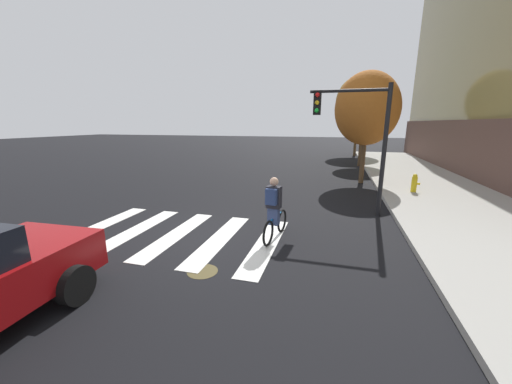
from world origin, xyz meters
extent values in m
plane|color=black|center=(0.00, 0.00, 0.00)|extent=(120.00, 120.00, 0.00)
cube|color=silver|center=(-3.11, 0.00, 0.01)|extent=(0.55, 3.59, 0.01)
cube|color=silver|center=(-1.83, 0.00, 0.01)|extent=(0.55, 3.59, 0.01)
cube|color=silver|center=(-0.55, 0.00, 0.01)|extent=(0.55, 3.59, 0.01)
cube|color=silver|center=(0.72, 0.00, 0.01)|extent=(0.55, 3.59, 0.01)
cube|color=silver|center=(2.00, 0.00, 0.01)|extent=(0.55, 3.59, 0.01)
cylinder|color=#473D1E|center=(1.04, -1.67, 0.00)|extent=(0.64, 0.64, 0.01)
cylinder|color=black|center=(-0.54, -3.23, 0.34)|extent=(0.27, 0.69, 0.68)
torus|color=black|center=(2.06, -0.05, 0.33)|extent=(0.16, 0.66, 0.66)
torus|color=black|center=(2.22, 0.99, 0.33)|extent=(0.16, 0.66, 0.66)
cylinder|color=#1972BF|center=(2.14, 0.47, 0.61)|extent=(0.18, 0.89, 0.05)
cylinder|color=#1972BF|center=(2.12, 0.31, 0.68)|extent=(0.04, 0.04, 0.45)
cube|color=#384772|center=(2.12, 0.31, 0.73)|extent=(0.31, 0.24, 0.56)
cube|color=#26262D|center=(2.12, 0.31, 1.18)|extent=(0.39, 0.29, 0.56)
sphere|color=tan|center=(2.12, 0.31, 1.58)|extent=(0.22, 0.22, 0.22)
cube|color=navy|center=(2.09, 0.14, 1.23)|extent=(0.30, 0.20, 0.40)
cylinder|color=black|center=(5.05, 3.32, 2.10)|extent=(0.14, 0.14, 4.20)
cylinder|color=black|center=(3.85, 3.32, 4.00)|extent=(2.40, 0.10, 0.10)
cube|color=black|center=(2.89, 3.32, 3.65)|extent=(0.24, 0.20, 0.76)
sphere|color=red|center=(2.89, 3.21, 3.89)|extent=(0.14, 0.14, 0.14)
sphere|color=gold|center=(2.89, 3.21, 3.65)|extent=(0.14, 0.14, 0.14)
sphere|color=green|center=(2.89, 3.21, 3.41)|extent=(0.14, 0.14, 0.14)
cylinder|color=gold|center=(6.86, 6.68, 0.47)|extent=(0.22, 0.22, 0.65)
sphere|color=gold|center=(6.86, 6.68, 0.84)|extent=(0.18, 0.18, 0.18)
cylinder|color=gold|center=(7.02, 6.68, 0.51)|extent=(0.12, 0.09, 0.09)
cylinder|color=#4C3823|center=(4.91, 8.89, 1.23)|extent=(0.24, 0.24, 2.47)
ellipsoid|color=#A5591E|center=(4.91, 8.89, 3.70)|extent=(3.07, 3.07, 3.53)
cylinder|color=#4C3823|center=(5.25, 15.25, 1.18)|extent=(0.24, 0.24, 2.36)
ellipsoid|color=#47722D|center=(5.25, 15.25, 3.54)|extent=(2.94, 2.94, 3.38)
cylinder|color=#4C3823|center=(5.27, 22.06, 1.61)|extent=(0.24, 0.24, 3.23)
ellipsoid|color=olive|center=(5.27, 22.06, 4.84)|extent=(4.02, 4.02, 4.62)
camera|label=1|loc=(3.56, -6.59, 3.01)|focal=20.11mm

